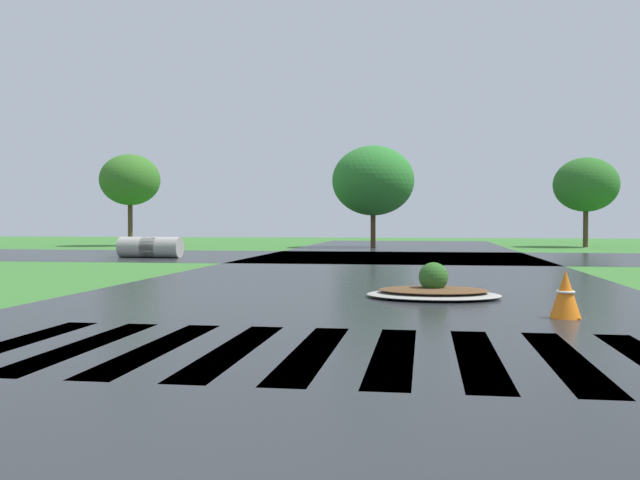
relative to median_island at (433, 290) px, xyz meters
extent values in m
cube|color=#232628|center=(-1.40, -0.62, -0.14)|extent=(11.42, 80.00, 0.01)
cube|color=#232628|center=(-1.40, 15.18, -0.14)|extent=(90.00, 10.28, 0.01)
cube|color=white|center=(-5.00, -5.80, -0.14)|extent=(0.45, 3.47, 0.01)
cube|color=white|center=(-4.10, -5.80, -0.14)|extent=(0.45, 3.47, 0.01)
cube|color=white|center=(-3.20, -5.80, -0.14)|extent=(0.45, 3.47, 0.01)
cube|color=white|center=(-2.30, -5.80, -0.14)|extent=(0.45, 3.47, 0.01)
cube|color=white|center=(-1.40, -5.80, -0.14)|extent=(0.45, 3.47, 0.01)
cube|color=white|center=(-0.50, -5.80, -0.14)|extent=(0.45, 3.47, 0.01)
cube|color=white|center=(0.40, -5.80, -0.14)|extent=(0.45, 3.47, 0.01)
cube|color=white|center=(1.30, -5.80, -0.14)|extent=(0.45, 3.47, 0.01)
ellipsoid|color=#9E9B93|center=(0.00, 0.00, -0.08)|extent=(2.54, 1.88, 0.12)
ellipsoid|color=brown|center=(0.00, 0.00, 0.01)|extent=(2.09, 1.54, 0.10)
sphere|color=#2D6023|center=(0.00, 0.00, 0.26)|extent=(0.56, 0.56, 0.56)
cylinder|color=#9E9B93|center=(-11.52, 13.26, 0.28)|extent=(1.61, 0.92, 0.84)
cylinder|color=#9E9B93|center=(-10.56, 13.21, 0.28)|extent=(1.61, 0.92, 0.84)
cone|color=orange|center=(1.92, -2.55, 0.22)|extent=(0.47, 0.47, 0.73)
torus|color=white|center=(1.92, -2.55, 0.26)|extent=(0.28, 0.28, 0.04)
cube|color=orange|center=(1.92, -2.55, -0.13)|extent=(0.36, 0.36, 0.03)
cylinder|color=#4C3823|center=(-17.53, 26.09, 1.20)|extent=(0.28, 0.28, 2.69)
ellipsoid|color=#356E24|center=(-17.53, 26.09, 3.80)|extent=(3.56, 3.56, 3.03)
cylinder|color=#4C3823|center=(-3.03, 25.77, 0.93)|extent=(0.28, 0.28, 2.14)
ellipsoid|color=#2C772D|center=(-3.03, 25.77, 3.60)|extent=(4.59, 4.59, 3.91)
cylinder|color=#4C3823|center=(8.89, 28.11, 1.00)|extent=(0.28, 0.28, 2.28)
ellipsoid|color=#2C6824|center=(8.89, 28.11, 3.41)|extent=(3.62, 3.62, 3.08)
camera|label=1|loc=(-0.17, -13.44, 1.31)|focal=39.30mm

